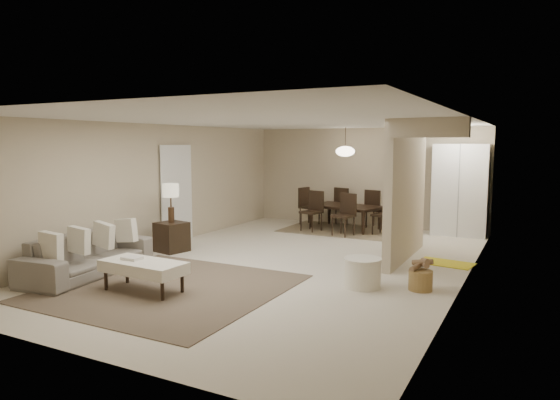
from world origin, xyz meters
The scene contains 22 objects.
floor centered at (0.00, 0.00, 0.00)m, with size 9.00×9.00×0.00m, color beige.
ceiling centered at (0.00, 0.00, 2.50)m, with size 9.00×9.00×0.00m, color white.
back_wall centered at (0.00, 4.50, 1.25)m, with size 6.00×6.00×0.00m, color #C2B293.
left_wall centered at (-3.00, 0.00, 1.25)m, with size 9.00×9.00×0.00m, color #C2B293.
right_wall centered at (3.00, 0.00, 1.25)m, with size 9.00×9.00×0.00m, color #C2B293.
partition centered at (1.80, 1.25, 1.25)m, with size 0.15×2.50×2.50m, color #C2B293.
doorway centered at (-2.97, 0.60, 1.02)m, with size 0.04×0.90×2.04m, color black.
pantry_cabinet centered at (2.35, 4.15, 1.05)m, with size 1.20×0.55×2.10m, color white.
flush_light centered at (2.30, 3.20, 2.46)m, with size 0.44×0.44×0.05m, color white.
living_rug centered at (-0.80, -2.26, 0.01)m, with size 3.20×3.20×0.01m, color brown.
sofa centered at (-2.45, -2.26, 0.33)m, with size 0.89×2.27×0.66m, color gray.
ottoman_bench centered at (-1.00, -2.56, 0.36)m, with size 1.28×0.63×0.45m.
side_table centered at (-2.40, -0.26, 0.29)m, with size 0.52×0.52×0.58m, color black.
table_lamp centered at (-2.40, -0.26, 1.14)m, with size 0.32×0.32×0.76m.
round_pouf centered at (1.70, -0.89, 0.22)m, with size 0.55×0.55×0.43m, color silver.
wicker_basket centered at (2.49, -0.65, 0.15)m, with size 0.34×0.34×0.29m, color olive.
dining_rug centered at (-0.27, 3.67, 0.01)m, with size 2.80×2.10×0.01m, color #887754.
dining_table centered at (-0.27, 3.67, 0.30)m, with size 1.71×0.95×0.60m, color black.
dining_chairs centered at (-0.27, 3.67, 0.49)m, with size 2.63×2.16×0.97m.
vase centered at (-0.27, 3.67, 0.68)m, with size 0.15×0.15×0.16m, color white.
yellow_mat centered at (2.54, 1.20, 0.01)m, with size 0.93×0.57×0.01m, color yellow.
pendant_light centered at (-0.27, 3.67, 1.92)m, with size 0.46×0.46×0.71m.
Camera 1 is at (3.93, -7.81, 2.11)m, focal length 32.00 mm.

